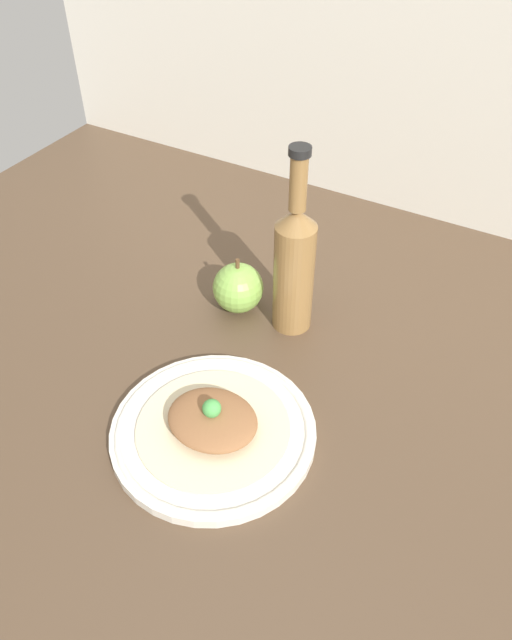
# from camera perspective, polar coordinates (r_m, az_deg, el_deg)

# --- Properties ---
(ground_plane) EXTENTS (1.80, 1.10, 0.04)m
(ground_plane) POSITION_cam_1_polar(r_m,az_deg,el_deg) (0.99, 5.16, -5.63)
(ground_plane) COLOR brown
(wall_backsplash) EXTENTS (1.80, 0.03, 0.80)m
(wall_backsplash) POSITION_cam_1_polar(r_m,az_deg,el_deg) (1.22, 18.45, 25.54)
(wall_backsplash) COLOR silver
(wall_backsplash) RESTS_ON ground_plane
(plate) EXTENTS (0.29, 0.29, 0.02)m
(plate) POSITION_cam_1_polar(r_m,az_deg,el_deg) (0.89, -3.92, -10.08)
(plate) COLOR silver
(plate) RESTS_ON ground_plane
(plated_food) EXTENTS (0.22, 0.22, 0.06)m
(plated_food) POSITION_cam_1_polar(r_m,az_deg,el_deg) (0.87, -3.98, -9.24)
(plated_food) COLOR beige
(plated_food) RESTS_ON plate
(cider_bottle) EXTENTS (0.07, 0.07, 0.32)m
(cider_bottle) POSITION_cam_1_polar(r_m,az_deg,el_deg) (0.98, 3.52, 5.09)
(cider_bottle) COLOR olive
(cider_bottle) RESTS_ON ground_plane
(apple) EXTENTS (0.09, 0.09, 0.10)m
(apple) POSITION_cam_1_polar(r_m,az_deg,el_deg) (1.06, -1.65, 2.96)
(apple) COLOR #84B74C
(apple) RESTS_ON ground_plane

